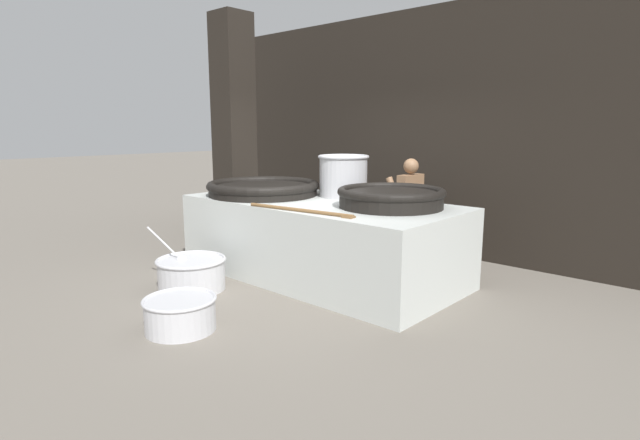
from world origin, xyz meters
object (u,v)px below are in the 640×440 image
(stock_pot, at_px, (343,175))
(prep_bowl_vegetables, at_px, (191,272))
(giant_wok_far, at_px, (391,197))
(prep_bowl_meat, at_px, (180,312))
(cook, at_px, (409,208))
(giant_wok_near, at_px, (263,188))

(stock_pot, bearing_deg, prep_bowl_vegetables, -110.14)
(stock_pot, distance_m, prep_bowl_vegetables, 2.36)
(stock_pot, relative_size, prep_bowl_vegetables, 0.66)
(giant_wok_far, height_order, prep_bowl_vegetables, giant_wok_far)
(stock_pot, relative_size, prep_bowl_meat, 0.98)
(giant_wok_far, xyz_separation_m, prep_bowl_meat, (-0.75, -2.42, -0.94))
(giant_wok_far, xyz_separation_m, cook, (-0.38, 1.02, -0.30))
(prep_bowl_meat, bearing_deg, giant_wok_far, 72.85)
(cook, bearing_deg, prep_bowl_vegetables, 65.52)
(stock_pot, distance_m, cook, 1.04)
(giant_wok_near, xyz_separation_m, giant_wok_far, (1.92, 0.31, 0.02))
(cook, relative_size, prep_bowl_vegetables, 1.43)
(giant_wok_far, bearing_deg, cook, 110.66)
(prep_bowl_vegetables, height_order, prep_bowl_meat, prep_bowl_vegetables)
(giant_wok_far, height_order, stock_pot, stock_pot)
(giant_wok_near, height_order, stock_pot, stock_pot)
(stock_pot, bearing_deg, giant_wok_near, -145.51)
(prep_bowl_vegetables, relative_size, prep_bowl_meat, 1.50)
(giant_wok_far, distance_m, cook, 1.13)
(stock_pot, distance_m, prep_bowl_meat, 2.97)
(stock_pot, bearing_deg, prep_bowl_meat, -84.73)
(giant_wok_near, height_order, cook, cook)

